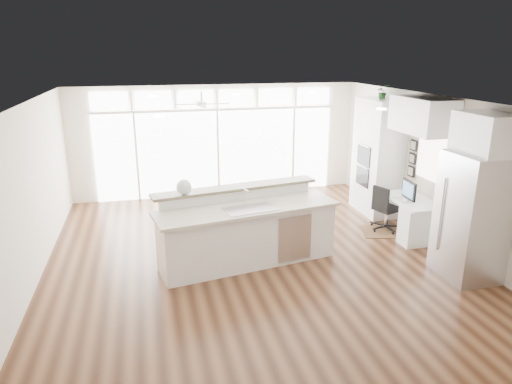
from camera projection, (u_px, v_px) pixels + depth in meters
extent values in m
cube|color=#3B2112|center=(256.00, 260.00, 7.90)|extent=(7.00, 8.00, 0.02)
cube|color=silver|center=(256.00, 102.00, 7.10)|extent=(7.00, 8.00, 0.02)
cube|color=silver|center=(217.00, 141.00, 11.21)|extent=(7.00, 0.04, 2.70)
cube|color=silver|center=(371.00, 316.00, 3.79)|extent=(7.00, 0.04, 2.70)
cube|color=silver|center=(25.00, 201.00, 6.70)|extent=(0.04, 8.00, 2.70)
cube|color=silver|center=(442.00, 172.00, 8.30)|extent=(0.04, 8.00, 2.70)
cube|color=white|center=(218.00, 153.00, 11.24)|extent=(5.80, 0.06, 2.08)
cube|color=white|center=(216.00, 98.00, 10.85)|extent=(5.90, 0.06, 0.40)
cube|color=white|center=(432.00, 158.00, 8.51)|extent=(0.04, 0.85, 0.85)
cube|color=white|center=(202.00, 99.00, 9.65)|extent=(1.16, 1.16, 0.32)
cube|color=white|center=(253.00, 102.00, 7.29)|extent=(3.40, 3.00, 0.02)
cube|color=white|center=(377.00, 157.00, 9.92)|extent=(0.64, 1.20, 2.50)
cube|color=white|center=(410.00, 218.00, 8.78)|extent=(0.72, 1.30, 0.76)
cube|color=white|center=(423.00, 115.00, 8.21)|extent=(0.64, 1.30, 0.64)
cube|color=silver|center=(471.00, 217.00, 7.06)|extent=(0.76, 0.90, 2.00)
cube|color=white|center=(487.00, 133.00, 6.69)|extent=(0.64, 0.90, 0.60)
cube|color=black|center=(413.00, 158.00, 9.13)|extent=(0.06, 0.22, 0.80)
cube|color=white|center=(248.00, 229.00, 7.63)|extent=(3.23, 1.68, 1.22)
cube|color=#372011|center=(386.00, 232.00, 9.11)|extent=(1.11, 0.92, 0.01)
cube|color=black|center=(387.00, 208.00, 9.12)|extent=(0.59, 0.56, 0.91)
sphere|color=silver|center=(184.00, 187.00, 7.40)|extent=(0.30, 0.30, 0.25)
cube|color=black|center=(409.00, 190.00, 8.59)|extent=(0.11, 0.47, 0.39)
cube|color=silver|center=(400.00, 200.00, 8.61)|extent=(0.16, 0.36, 0.02)
imported|color=#255524|center=(383.00, 93.00, 9.52)|extent=(0.27, 0.29, 0.23)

